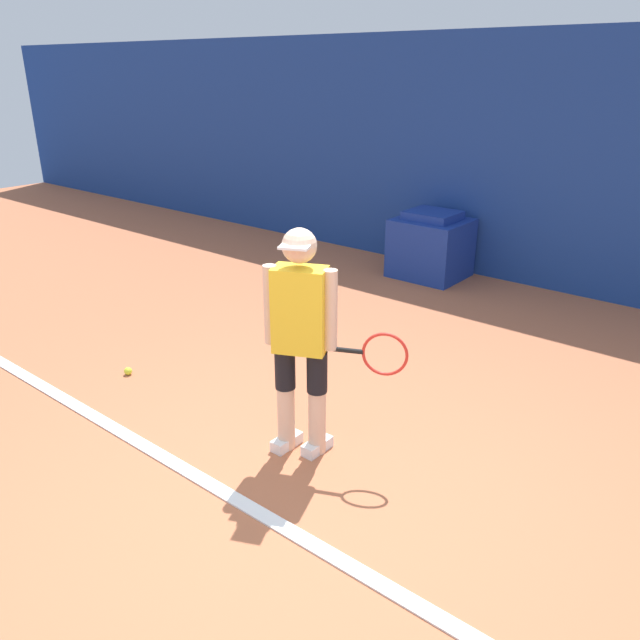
% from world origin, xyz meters
% --- Properties ---
extents(ground_plane, '(24.00, 24.00, 0.00)m').
position_xyz_m(ground_plane, '(0.00, 0.00, 0.00)').
color(ground_plane, '#B76642').
extents(back_wall, '(24.00, 0.10, 2.88)m').
position_xyz_m(back_wall, '(0.00, 4.93, 1.44)').
color(back_wall, navy).
rests_on(back_wall, ground_plane).
extents(court_baseline, '(21.60, 0.10, 0.01)m').
position_xyz_m(court_baseline, '(0.00, -0.20, 0.01)').
color(court_baseline, white).
rests_on(court_baseline, ground_plane).
extents(tennis_player, '(0.86, 0.49, 1.57)m').
position_xyz_m(tennis_player, '(-0.36, 0.49, 0.87)').
color(tennis_player, beige).
rests_on(tennis_player, ground_plane).
extents(tennis_ball, '(0.07, 0.07, 0.07)m').
position_xyz_m(tennis_ball, '(-2.27, 0.39, 0.03)').
color(tennis_ball, '#D1E533').
rests_on(tennis_ball, ground_plane).
extents(covered_chair, '(0.86, 0.78, 0.83)m').
position_xyz_m(covered_chair, '(-1.65, 4.44, 0.39)').
color(covered_chair, navy).
rests_on(covered_chair, ground_plane).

